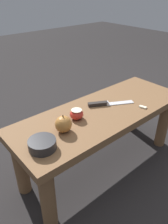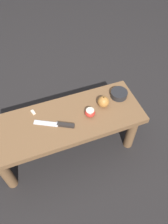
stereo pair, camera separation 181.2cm
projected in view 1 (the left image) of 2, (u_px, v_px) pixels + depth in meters
ground_plane at (100, 163)px, 1.34m from camera, size 8.00×8.00×0.00m
wooden_bench at (103, 122)px, 1.18m from camera, size 1.00×0.37×0.38m
knife at (104, 104)px, 1.19m from camera, size 0.24×0.15×0.02m
apple_whole at (63, 124)px, 0.96m from camera, size 0.08×0.08×0.09m
apple_cut at (77, 114)px, 1.06m from camera, size 0.07×0.07×0.05m
apple_slice_near_knife at (143, 107)px, 1.16m from camera, size 0.03×0.04×0.01m
bowl at (42, 144)px, 0.87m from camera, size 0.11×0.11×0.04m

